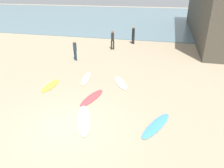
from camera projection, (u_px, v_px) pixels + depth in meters
ground_plane at (67, 127)px, 9.35m from camera, size 120.00×120.00×0.00m
ocean_water at (148, 17)px, 41.87m from camera, size 120.00×40.00×0.08m
surfboard_0 at (156, 125)px, 9.41m from camera, size 1.41×2.35×0.08m
surfboard_1 at (86, 78)px, 14.18m from camera, size 0.87×2.31×0.08m
surfboard_2 at (121, 83)px, 13.58m from camera, size 1.49×2.14×0.07m
surfboard_3 at (92, 98)px, 11.75m from camera, size 1.00×2.24×0.08m
surfboard_4 at (51, 86)px, 13.18m from camera, size 0.59×1.94×0.06m
surfboard_5 at (84, 119)px, 9.82m from camera, size 1.48×2.58×0.08m
beachgoer_near at (113, 39)px, 20.37m from camera, size 0.37×0.37×1.78m
beachgoer_mid at (133, 34)px, 22.37m from camera, size 0.38×0.38×1.83m
beachgoer_far at (75, 49)px, 17.40m from camera, size 0.39×0.39×1.67m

